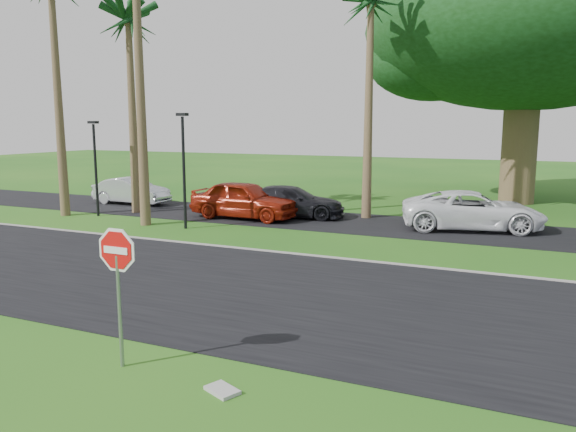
% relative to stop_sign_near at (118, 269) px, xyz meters
% --- Properties ---
extents(ground, '(120.00, 120.00, 0.00)m').
position_rel_stop_sign_near_xyz_m(ground, '(-0.50, 3.00, -1.77)').
color(ground, '#1A5214').
rests_on(ground, ground).
extents(road, '(120.00, 8.00, 0.02)m').
position_rel_stop_sign_near_xyz_m(road, '(-0.50, 5.00, -1.76)').
color(road, black).
rests_on(road, ground).
extents(parking_strip, '(120.00, 5.00, 0.02)m').
position_rel_stop_sign_near_xyz_m(parking_strip, '(-0.50, 15.50, -1.76)').
color(parking_strip, black).
rests_on(parking_strip, ground).
extents(curb, '(120.00, 0.12, 0.06)m').
position_rel_stop_sign_near_xyz_m(curb, '(-0.50, 9.05, -1.74)').
color(curb, gray).
rests_on(curb, ground).
extents(stop_sign_near, '(1.05, 0.07, 2.62)m').
position_rel_stop_sign_near_xyz_m(stop_sign_near, '(0.00, 0.00, 0.00)').
color(stop_sign_near, gray).
rests_on(stop_sign_near, ground).
extents(palm_left_mid, '(5.00, 5.00, 10.00)m').
position_rel_stop_sign_near_xyz_m(palm_left_mid, '(-11.00, 14.00, 6.90)').
color(palm_left_mid, brown).
rests_on(palm_left_mid, ground).
extents(palm_center, '(5.00, 5.00, 10.50)m').
position_rel_stop_sign_near_xyz_m(palm_center, '(-0.50, 17.00, 7.39)').
color(palm_center, brown).
rests_on(palm_center, ground).
extents(canopy_tree, '(16.50, 16.50, 13.12)m').
position_rel_stop_sign_near_xyz_m(canopy_tree, '(5.50, 25.00, 7.17)').
color(canopy_tree, brown).
rests_on(canopy_tree, ground).
extents(streetlight_left, '(0.45, 0.25, 4.34)m').
position_rel_stop_sign_near_xyz_m(streetlight_left, '(-12.00, 12.50, 0.72)').
color(streetlight_left, black).
rests_on(streetlight_left, ground).
extents(streetlight_right, '(0.45, 0.25, 4.64)m').
position_rel_stop_sign_near_xyz_m(streetlight_right, '(-6.50, 11.50, 0.88)').
color(streetlight_right, black).
rests_on(streetlight_right, ground).
extents(car_silver, '(4.18, 1.47, 1.38)m').
position_rel_stop_sign_near_xyz_m(car_silver, '(-13.06, 16.17, -1.09)').
color(car_silver, silver).
rests_on(car_silver, ground).
extents(car_red, '(5.01, 2.11, 1.69)m').
position_rel_stop_sign_near_xyz_m(car_red, '(-5.45, 14.62, -0.93)').
color(car_red, maroon).
rests_on(car_red, ground).
extents(car_dark, '(5.14, 2.95, 1.40)m').
position_rel_stop_sign_near_xyz_m(car_dark, '(-3.66, 15.75, -1.07)').
color(car_dark, black).
rests_on(car_dark, ground).
extents(car_minivan, '(6.00, 3.81, 1.54)m').
position_rel_stop_sign_near_xyz_m(car_minivan, '(4.20, 15.95, -1.00)').
color(car_minivan, white).
rests_on(car_minivan, ground).
extents(utility_slab, '(0.64, 0.54, 0.06)m').
position_rel_stop_sign_near_xyz_m(utility_slab, '(2.10, -0.12, -1.74)').
color(utility_slab, '#9F9E97').
rests_on(utility_slab, ground).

